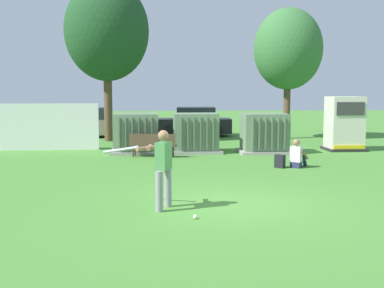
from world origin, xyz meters
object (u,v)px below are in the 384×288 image
transformer_mid_east (264,134)px  backpack (280,161)px  parked_car_leftmost (89,123)px  transformer_mid_west (196,133)px  generator_enclosure (344,124)px  sports_ball (195,217)px  batter (161,165)px  parked_car_left_of_center (194,123)px  seated_spectator (297,156)px  park_bench (153,143)px  transformer_west (136,134)px

transformer_mid_east → backpack: 3.88m
parked_car_leftmost → backpack: bearing=-55.0°
transformer_mid_west → generator_enclosure: (6.42, 0.26, 0.35)m
transformer_mid_west → sports_ball: bearing=-94.9°
batter → parked_car_left_of_center: (2.05, 16.62, -0.22)m
seated_spectator → backpack: (-0.60, -0.04, -0.16)m
sports_ball → parked_car_leftmost: (-4.37, 17.30, 0.71)m
parked_car_left_of_center → backpack: bearing=-80.0°
transformer_mid_east → park_bench: size_ratio=1.14×
parked_car_left_of_center → generator_enclosure: bearing=-48.9°
transformer_mid_east → transformer_west: bearing=175.9°
backpack → transformer_mid_east: bearing=85.1°
transformer_mid_west → generator_enclosure: size_ratio=0.91×
sports_ball → backpack: (3.37, 6.24, 0.17)m
transformer_mid_east → park_bench: transformer_mid_east is taller
generator_enclosure → backpack: size_ratio=5.23×
park_bench → sports_ball: 9.18m
seated_spectator → transformer_mid_east: bearing=94.1°
batter → backpack: batter is taller
seated_spectator → parked_car_leftmost: 13.83m
transformer_mid_east → parked_car_leftmost: bearing=138.1°
generator_enclosure → seated_spectator: size_ratio=2.39×
transformer_mid_east → parked_car_left_of_center: size_ratio=0.49×
park_bench → parked_car_left_of_center: (2.26, 8.38, 0.22)m
backpack → transformer_mid_west: bearing=120.6°
seated_spectator → backpack: 0.62m
parked_car_left_of_center → seated_spectator: bearing=-77.0°
transformer_mid_west → parked_car_left_of_center: same height
park_bench → batter: bearing=-88.6°
sports_ball → parked_car_left_of_center: bearing=85.5°
transformer_mid_west → batter: 9.68m
sports_ball → generator_enclosure: bearing=55.6°
park_bench → seated_spectator: size_ratio=1.91×
park_bench → sports_ball: size_ratio=20.49×
transformer_west → seated_spectator: (5.52, -4.16, -0.41)m
transformer_mid_east → parked_car_left_of_center: 7.80m
seated_spectator → backpack: bearing=-176.2°
generator_enclosure → seated_spectator: bearing=-127.2°
park_bench → transformer_mid_east: bearing=11.6°
generator_enclosure → sports_ball: bearing=-124.4°
transformer_west → backpack: (4.92, -4.20, -0.57)m
backpack → parked_car_left_of_center: 11.46m
parked_car_left_of_center → sports_ball: bearing=-94.5°
sports_ball → parked_car_leftmost: bearing=104.2°
transformer_mid_west → park_bench: size_ratio=1.14×
transformer_west → transformer_mid_east: size_ratio=1.00×
transformer_mid_east → parked_car_leftmost: same height
transformer_west → transformer_mid_west: same height
transformer_mid_west → parked_car_leftmost: 8.65m
parked_car_leftmost → batter: bearing=-77.3°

